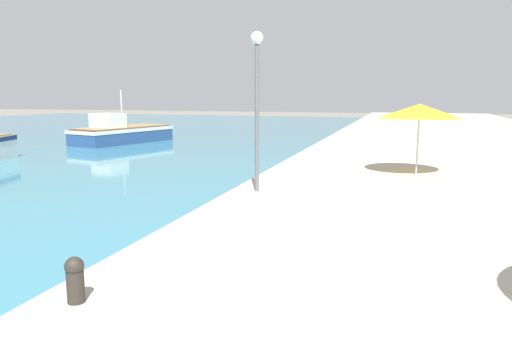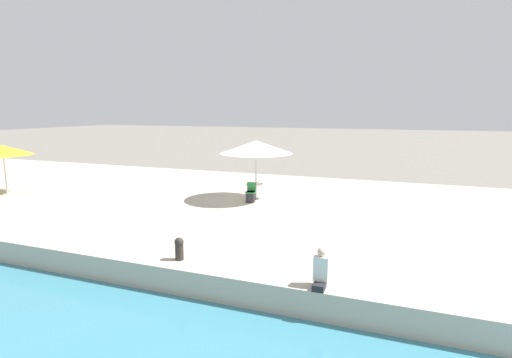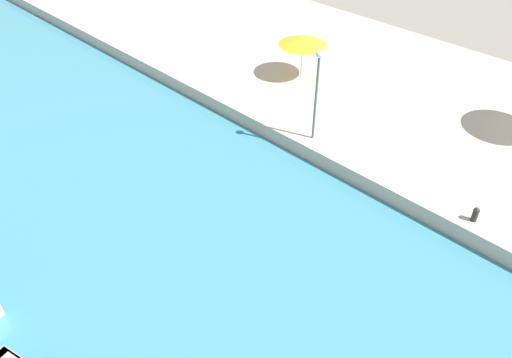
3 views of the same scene
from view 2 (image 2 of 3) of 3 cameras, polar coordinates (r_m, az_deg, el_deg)
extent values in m
cylinder|color=#B7B7B7|center=(18.77, 0.00, 0.55)|extent=(0.06, 0.06, 2.37)
cone|color=white|center=(18.60, 0.00, 4.60)|extent=(3.41, 3.41, 0.60)
cylinder|color=#B7B7B7|center=(23.65, -32.21, 0.69)|extent=(0.06, 0.06, 2.15)
cone|color=yellow|center=(23.53, -32.47, 3.50)|extent=(2.78, 2.78, 0.49)
cylinder|color=#333338|center=(19.16, -0.22, -2.80)|extent=(0.44, 0.44, 0.04)
cylinder|color=#333338|center=(19.09, -0.22, -1.83)|extent=(0.08, 0.08, 0.70)
cylinder|color=beige|center=(19.02, -0.22, -0.74)|extent=(0.80, 0.80, 0.04)
cube|color=#2D2D33|center=(18.40, -0.82, -2.67)|extent=(0.37, 0.37, 0.45)
cube|color=#2D8E42|center=(18.35, -0.82, -1.90)|extent=(0.44, 0.44, 0.06)
cube|color=#2D8E42|center=(18.50, -0.66, -1.08)|extent=(0.10, 0.40, 0.40)
cube|color=#2D2D33|center=(18.40, -0.76, -2.68)|extent=(0.38, 0.38, 0.45)
cube|color=#2D8E42|center=(18.35, -0.77, -1.90)|extent=(0.45, 0.45, 0.06)
cube|color=#2D8E42|center=(18.49, -0.62, -1.08)|extent=(0.11, 0.40, 0.40)
cube|color=#232328|center=(9.94, 9.02, -14.88)|extent=(0.40, 0.28, 0.16)
cube|color=silver|center=(9.97, 9.32, -12.43)|extent=(0.26, 0.36, 0.60)
sphere|color=beige|center=(9.82, 9.38, -10.22)|extent=(0.22, 0.22, 0.22)
cylinder|color=#2D2823|center=(11.73, -10.89, -10.22)|extent=(0.24, 0.24, 0.45)
sphere|color=#2D2823|center=(11.64, -10.94, -8.85)|extent=(0.26, 0.26, 0.26)
camera|label=1|loc=(13.66, 19.16, 3.57)|focal=35.00mm
camera|label=3|loc=(11.91, -149.74, 43.86)|focal=35.00mm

